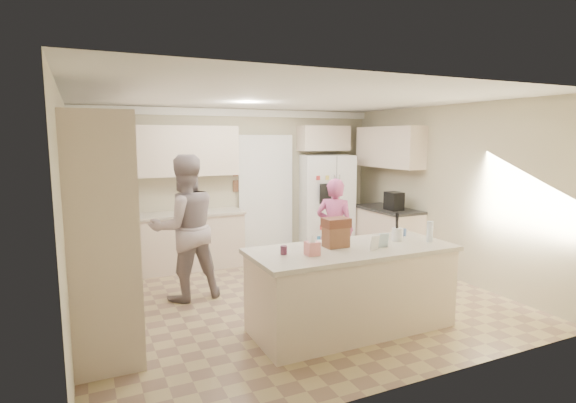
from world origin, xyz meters
name	(u,v)px	position (x,y,z in m)	size (l,w,h in m)	color
floor	(292,300)	(0.00, 0.00, -0.01)	(5.20, 4.60, 0.02)	tan
ceiling	(293,97)	(0.00, 0.00, 2.61)	(5.20, 4.60, 0.02)	white
wall_back	(235,185)	(0.00, 2.31, 1.30)	(5.20, 0.02, 2.60)	#BCB492
wall_front	(414,238)	(0.00, -2.31, 1.30)	(5.20, 0.02, 2.60)	#BCB492
wall_left	(66,217)	(-2.61, 0.00, 1.30)	(0.02, 4.60, 2.60)	#BCB492
wall_right	(447,191)	(2.61, 0.00, 1.30)	(0.02, 4.60, 2.60)	#BCB492
crown_back	(235,113)	(0.00, 2.26, 2.53)	(5.20, 0.08, 0.12)	white
pantry_bank	(98,223)	(-2.30, 0.20, 1.18)	(0.60, 2.60, 2.35)	beige
back_base_cab	(174,243)	(-1.15, 2.00, 0.44)	(2.20, 0.60, 0.88)	beige
back_countertop	(173,215)	(-1.15, 1.99, 0.90)	(2.24, 0.63, 0.04)	#BDB6A1
back_upper_cab	(169,151)	(-1.15, 2.12, 1.90)	(2.20, 0.35, 0.80)	beige
doorway_opening	(265,197)	(0.55, 2.28, 1.05)	(0.90, 0.06, 2.10)	black
doorway_casing	(266,197)	(0.55, 2.24, 1.05)	(1.02, 0.03, 2.22)	white
wall_frame_upper	(237,170)	(0.02, 2.27, 1.55)	(0.15, 0.02, 0.20)	brown
wall_frame_lower	(237,186)	(0.02, 2.27, 1.28)	(0.15, 0.02, 0.20)	brown
refrigerator	(326,204)	(1.61, 1.94, 0.90)	(0.90, 0.70, 1.80)	white
fridge_seam	(336,207)	(1.61, 1.58, 0.90)	(0.01, 0.02, 1.78)	gray
fridge_dispenser	(326,194)	(1.39, 1.57, 1.15)	(0.22, 0.03, 0.35)	black
fridge_handle_l	(334,199)	(1.56, 1.57, 1.05)	(0.02, 0.02, 0.85)	silver
fridge_handle_r	(339,199)	(1.66, 1.57, 1.05)	(0.02, 0.02, 0.85)	silver
over_fridge_cab	(324,138)	(1.65, 2.12, 2.10)	(0.95, 0.35, 0.45)	beige
right_base_cab	(388,236)	(2.30, 1.00, 0.44)	(0.60, 1.20, 0.88)	beige
right_countertop	(388,209)	(2.29, 1.00, 0.90)	(0.63, 1.24, 0.04)	#2D2B28
right_upper_cab	(389,147)	(2.43, 1.20, 1.95)	(0.35, 1.50, 0.70)	beige
coffee_maker	(394,201)	(2.25, 0.80, 1.07)	(0.22, 0.28, 0.30)	black
island_base	(351,290)	(0.20, -1.10, 0.44)	(2.20, 0.90, 0.88)	beige
island_top	(352,250)	(0.20, -1.10, 0.90)	(2.28, 0.96, 0.05)	#BDB6A1
utensil_crock	(397,234)	(0.85, -1.05, 1.00)	(0.13, 0.13, 0.15)	white
tissue_box	(312,248)	(-0.35, -1.20, 1.00)	(0.13, 0.13, 0.14)	#E38180
tissue_plume	(312,238)	(-0.35, -1.20, 1.10)	(0.08, 0.08, 0.08)	white
dollhouse_body	(336,237)	(0.05, -1.00, 1.04)	(0.26, 0.18, 0.22)	brown
dollhouse_roof	(336,223)	(0.05, -1.00, 1.20)	(0.28, 0.20, 0.10)	#592D1E
jam_jar	(284,250)	(-0.60, -1.05, 0.97)	(0.07, 0.07, 0.09)	#59263F
greeting_card_a	(375,243)	(0.35, -1.30, 1.01)	(0.12, 0.01, 0.16)	white
greeting_card_b	(383,240)	(0.50, -1.25, 1.01)	(0.12, 0.01, 0.16)	silver
water_bottle	(430,232)	(1.15, -1.25, 1.04)	(0.07, 0.07, 0.24)	silver
shaker_salt	(400,233)	(1.02, -0.88, 0.97)	(0.05, 0.05, 0.09)	#4969A2
shaker_pepper	(404,232)	(1.09, -0.88, 0.97)	(0.05, 0.05, 0.09)	#4969A2
teen_boy	(185,228)	(-1.25, 0.62, 0.95)	(0.92, 0.72, 1.90)	gray
teen_girl	(335,230)	(0.91, 0.46, 0.77)	(0.56, 0.37, 1.53)	#B74F6F
fridge_magnets	(336,207)	(1.61, 1.57, 0.90)	(0.76, 0.02, 1.44)	tan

